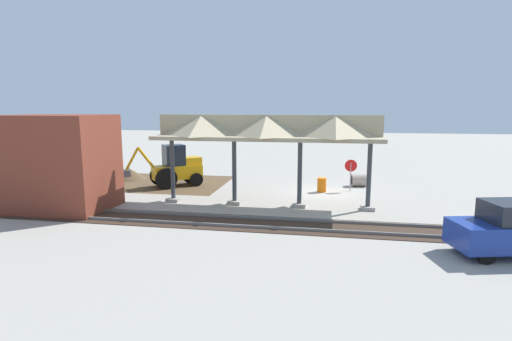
% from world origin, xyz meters
% --- Properties ---
extents(ground_plane, '(120.00, 120.00, 0.00)m').
position_xyz_m(ground_plane, '(0.00, 0.00, 0.00)').
color(ground_plane, '#9E998E').
extents(dirt_work_zone, '(10.45, 7.00, 0.01)m').
position_xyz_m(dirt_work_zone, '(11.92, -1.24, 0.00)').
color(dirt_work_zone, brown).
rests_on(dirt_work_zone, ground).
extents(platform_canopy, '(11.87, 3.20, 4.90)m').
position_xyz_m(platform_canopy, '(2.96, 3.89, 4.16)').
color(platform_canopy, '#9E998E').
rests_on(platform_canopy, ground).
extents(rail_tracks, '(60.00, 2.58, 0.15)m').
position_xyz_m(rail_tracks, '(0.00, 7.41, 0.03)').
color(rail_tracks, slate).
rests_on(rail_tracks, ground).
extents(stop_sign, '(0.76, 0.06, 2.02)m').
position_xyz_m(stop_sign, '(-1.73, -0.75, 1.44)').
color(stop_sign, gray).
rests_on(stop_sign, ground).
extents(backhoe, '(4.85, 4.24, 2.82)m').
position_xyz_m(backhoe, '(9.81, -0.27, 1.26)').
color(backhoe, orange).
rests_on(backhoe, ground).
extents(dirt_mound, '(5.10, 5.10, 1.70)m').
position_xyz_m(dirt_mound, '(14.14, -2.12, 0.00)').
color(dirt_mound, brown).
rests_on(dirt_mound, ground).
extents(concrete_pipe, '(1.12, 1.02, 0.85)m').
position_xyz_m(concrete_pipe, '(-2.38, -2.42, 0.42)').
color(concrete_pipe, '#9E9384').
rests_on(concrete_pipe, ground).
extents(brick_utility_building, '(4.90, 3.70, 4.91)m').
position_xyz_m(brick_utility_building, '(13.33, 6.47, 2.45)').
color(brick_utility_building, brown).
rests_on(brick_utility_building, ground).
extents(traffic_barrel, '(0.56, 0.56, 0.90)m').
position_xyz_m(traffic_barrel, '(0.05, -0.16, 0.45)').
color(traffic_barrel, orange).
rests_on(traffic_barrel, ground).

